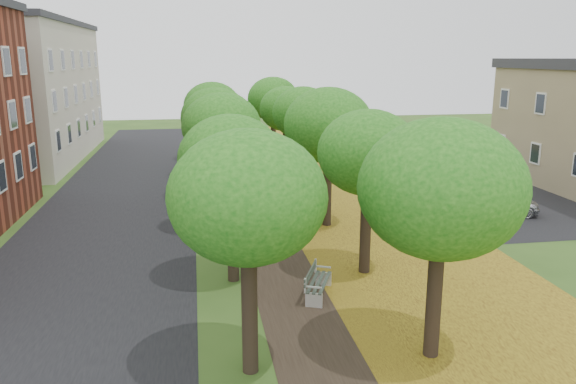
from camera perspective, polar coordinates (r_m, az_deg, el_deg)
name	(u,v)px	position (r m, az deg, el deg)	size (l,w,h in m)	color
ground	(335,363)	(15.21, 4.83, -16.94)	(120.00, 120.00, 0.00)	#2D4C19
street_asphalt	(113,217)	(29.03, -17.32, -2.45)	(8.00, 70.00, 0.01)	black
footpath	(264,210)	(28.93, -2.45, -1.88)	(3.20, 70.00, 0.01)	black
leaf_verge	(358,206)	(29.92, 7.10, -1.45)	(7.50, 70.00, 0.01)	#B29A20
parking_lot	(497,195)	(34.14, 20.43, -0.33)	(9.00, 16.00, 0.01)	black
tree_row_west	(219,122)	(27.87, -7.07, 7.08)	(3.79, 33.79, 6.25)	black
tree_row_east	(314,120)	(28.48, 2.70, 7.31)	(3.79, 33.79, 6.25)	black
building_cream	(10,91)	(47.74, -26.41, 9.20)	(10.30, 20.30, 10.40)	beige
bench	(317,282)	(18.74, 2.96, -9.14)	(1.27, 2.03, 0.93)	#2B352C
car_silver	(497,201)	(29.89, 20.46, -0.90)	(1.60, 3.97, 1.35)	#A9A9AD
car_red	(476,196)	(30.88, 18.55, -0.40)	(1.33, 3.81, 1.26)	maroon
car_grey	(450,182)	(33.52, 16.15, 1.01)	(2.03, 5.00, 1.45)	#38373D
car_white	(428,170)	(37.27, 14.00, 2.21)	(2.06, 4.47, 1.24)	white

